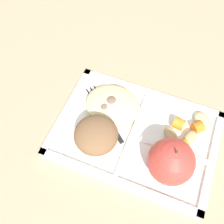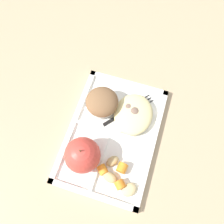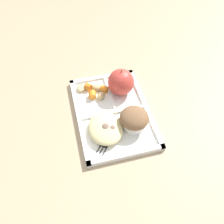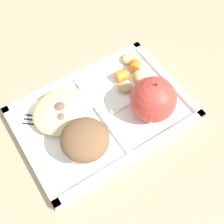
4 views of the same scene
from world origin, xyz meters
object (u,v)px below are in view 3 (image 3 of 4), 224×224
object	(u,v)px
lunch_tray	(113,112)
bran_muffin	(134,119)
green_apple	(121,82)
plastic_fork	(110,135)

from	to	relation	value
lunch_tray	bran_muffin	xyz separation A→B (m)	(0.07, 0.05, 0.04)
green_apple	plastic_fork	bearing A→B (deg)	-25.21
lunch_tray	green_apple	xyz separation A→B (m)	(-0.08, 0.05, 0.05)
bran_muffin	plastic_fork	xyz separation A→B (m)	(0.02, -0.08, -0.03)
lunch_tray	plastic_fork	distance (m)	0.09
plastic_fork	green_apple	bearing A→B (deg)	154.79
green_apple	plastic_fork	distance (m)	0.19
bran_muffin	plastic_fork	distance (m)	0.09
green_apple	bran_muffin	xyz separation A→B (m)	(0.15, 0.00, -0.01)
bran_muffin	green_apple	bearing A→B (deg)	-180.00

